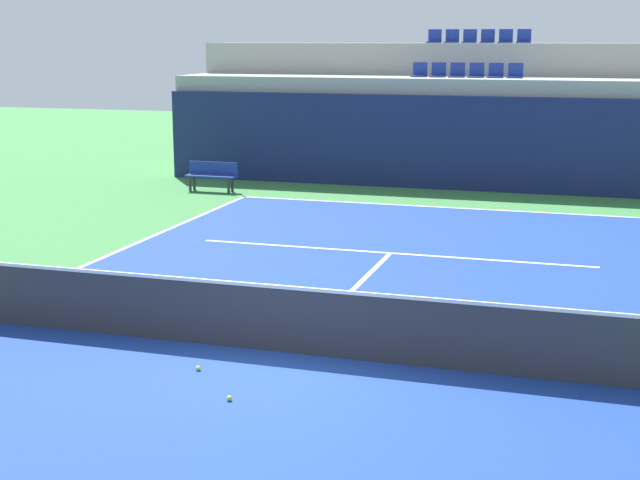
% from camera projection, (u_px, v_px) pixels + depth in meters
% --- Properties ---
extents(ground_plane, '(80.00, 80.00, 0.00)m').
position_uv_depth(ground_plane, '(289.00, 353.00, 12.84)').
color(ground_plane, '#387A3D').
extents(court_surface, '(11.00, 24.00, 0.01)m').
position_uv_depth(court_surface, '(289.00, 353.00, 12.84)').
color(court_surface, navy).
rests_on(court_surface, ground_plane).
extents(baseline_far, '(11.00, 0.10, 0.00)m').
position_uv_depth(baseline_far, '(437.00, 207.00, 23.99)').
color(baseline_far, white).
rests_on(baseline_far, court_surface).
extents(service_line_far, '(8.26, 0.10, 0.00)m').
position_uv_depth(service_line_far, '(390.00, 253.00, 18.81)').
color(service_line_far, white).
rests_on(service_line_far, court_surface).
extents(centre_service_line, '(0.10, 6.40, 0.00)m').
position_uv_depth(centre_service_line, '(349.00, 293.00, 15.82)').
color(centre_service_line, white).
rests_on(centre_service_line, court_surface).
extents(back_wall, '(18.03, 0.30, 2.72)m').
position_uv_depth(back_wall, '(457.00, 143.00, 26.58)').
color(back_wall, navy).
rests_on(back_wall, ground_plane).
extents(stands_tier_lower, '(18.03, 2.40, 3.19)m').
position_uv_depth(stands_tier_lower, '(464.00, 131.00, 27.79)').
color(stands_tier_lower, '#9E9E99').
rests_on(stands_tier_lower, ground_plane).
extents(stands_tier_upper, '(18.03, 2.40, 4.20)m').
position_uv_depth(stands_tier_upper, '(476.00, 109.00, 29.92)').
color(stands_tier_upper, '#9E9E99').
rests_on(stands_tier_upper, ground_plane).
extents(seating_row_lower, '(3.32, 0.44, 0.44)m').
position_uv_depth(seating_row_lower, '(467.00, 73.00, 27.51)').
color(seating_row_lower, navy).
rests_on(seating_row_lower, stands_tier_lower).
extents(seating_row_upper, '(3.32, 0.44, 0.44)m').
position_uv_depth(seating_row_upper, '(478.00, 39.00, 29.54)').
color(seating_row_upper, navy).
rests_on(seating_row_upper, stands_tier_upper).
extents(tennis_net, '(11.08, 0.08, 1.07)m').
position_uv_depth(tennis_net, '(289.00, 319.00, 12.73)').
color(tennis_net, black).
rests_on(tennis_net, court_surface).
extents(player_bench, '(1.50, 0.40, 0.85)m').
position_uv_depth(player_bench, '(212.00, 174.00, 26.44)').
color(player_bench, navy).
rests_on(player_bench, ground_plane).
extents(tennis_ball_0, '(0.07, 0.07, 0.07)m').
position_uv_depth(tennis_ball_0, '(229.00, 398.00, 11.11)').
color(tennis_ball_0, '#CCE033').
rests_on(tennis_ball_0, court_surface).
extents(tennis_ball_2, '(0.07, 0.07, 0.07)m').
position_uv_depth(tennis_ball_2, '(198.00, 368.00, 12.13)').
color(tennis_ball_2, '#CCE033').
rests_on(tennis_ball_2, court_surface).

